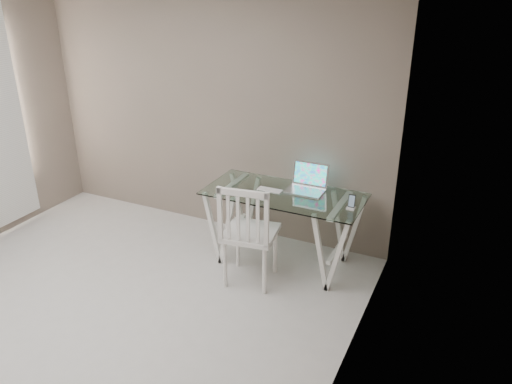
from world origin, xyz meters
TOP-DOWN VIEW (x-y plane):
  - room at (-0.06, 0.02)m, footprint 4.50×4.52m
  - desk at (1.06, 1.77)m, footprint 1.50×0.70m
  - chair at (0.92, 1.27)m, footprint 0.52×0.52m
  - laptop at (1.22, 1.95)m, footprint 0.35×0.29m
  - keyboard at (0.91, 1.78)m, footprint 0.25×0.11m
  - mouse at (0.95, 1.54)m, footprint 0.10×0.06m
  - phone_dock at (1.72, 1.71)m, footprint 0.07×0.07m

SIDE VIEW (x-z plane):
  - desk at x=1.06m, z-range 0.01..0.76m
  - chair at x=0.92m, z-range 0.05..1.06m
  - keyboard at x=0.91m, z-range 0.75..0.75m
  - mouse at x=0.95m, z-range 0.75..0.78m
  - phone_dock at x=1.72m, z-range 0.72..0.85m
  - laptop at x=1.22m, z-range 0.68..0.93m
  - room at x=-0.06m, z-range 0.36..3.07m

